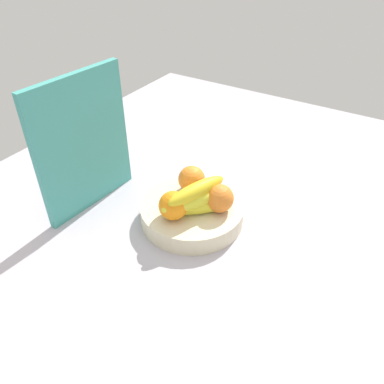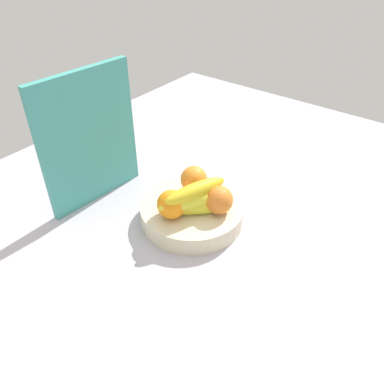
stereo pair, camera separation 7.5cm
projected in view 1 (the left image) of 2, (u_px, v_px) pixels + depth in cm
name	position (u px, v px, depth cm)	size (l,w,h in cm)	color
ground_plane	(196.00, 230.00, 99.06)	(180.00, 140.00, 3.00)	#B3ACB7
fruit_bowl	(192.00, 212.00, 98.79)	(26.60, 26.60, 4.95)	beige
orange_front_left	(192.00, 179.00, 100.13)	(7.13, 7.13, 7.13)	orange
orange_front_right	(173.00, 205.00, 91.31)	(7.13, 7.13, 7.13)	orange
orange_center	(219.00, 198.00, 93.56)	(7.13, 7.13, 7.13)	orange
banana_bunch	(197.00, 199.00, 92.21)	(18.27, 15.15, 8.40)	yellow
cutting_board	(84.00, 144.00, 95.82)	(28.00, 1.80, 36.00)	teal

